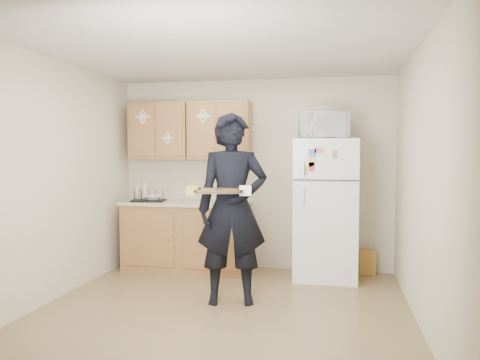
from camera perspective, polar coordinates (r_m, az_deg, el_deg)
name	(u,v)px	position (r m, az deg, el deg)	size (l,w,h in m)	color
floor	(223,311)	(4.71, -2.13, -15.62)	(3.60, 3.60, 0.00)	brown
ceiling	(222,50)	(4.57, -2.20, 15.57)	(3.60, 3.60, 0.00)	beige
wall_back	(254,174)	(6.23, 1.78, 0.70)	(3.60, 0.04, 2.50)	beige
wall_front	(148,201)	(2.76, -11.11, -2.48)	(3.60, 0.04, 2.50)	beige
wall_left	(53,180)	(5.20, -21.81, -0.01)	(0.04, 3.60, 2.50)	beige
wall_right	(421,185)	(4.40, 21.22, -0.54)	(0.04, 3.60, 2.50)	beige
refrigerator	(326,209)	(5.80, 10.44, -3.49)	(0.75, 0.70, 1.70)	white
base_cabinet	(186,237)	(6.22, -6.55, -6.93)	(1.60, 0.60, 0.86)	brown
countertop	(186,203)	(6.15, -6.57, -2.80)	(1.64, 0.64, 0.04)	beige
upper_cab_left	(160,131)	(6.39, -9.68, 5.88)	(0.80, 0.33, 0.75)	brown
upper_cab_right	(220,131)	(6.14, -2.49, 6.03)	(0.80, 0.33, 0.75)	brown
cereal_box	(367,262)	(6.17, 15.27, -9.66)	(0.20, 0.07, 0.32)	gold
person	(232,208)	(4.75, -0.94, -3.49)	(0.71, 0.46, 1.94)	black
baking_tray	(219,192)	(4.46, -2.62, -1.43)	(0.45, 0.33, 0.04)	black
pizza_front_left	(207,190)	(4.39, -3.99, -1.28)	(0.15, 0.15, 0.02)	orange
pizza_front_right	(230,190)	(4.38, -1.28, -1.28)	(0.15, 0.15, 0.02)	orange
pizza_back_left	(208,189)	(4.54, -3.92, -1.14)	(0.15, 0.15, 0.02)	orange
microwave	(323,126)	(5.73, 10.11, 6.54)	(0.58, 0.39, 0.32)	white
foil_pan	(326,110)	(5.77, 10.39, 8.43)	(0.31, 0.22, 0.07)	#ACABB2
dish_rack	(149,195)	(6.25, -11.08, -1.79)	(0.42, 0.32, 0.17)	black
bowl	(153,198)	(6.23, -10.52, -2.12)	(0.23, 0.23, 0.06)	white
soap_bottle	(226,195)	(5.88, -1.72, -1.88)	(0.09, 0.09, 0.20)	white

